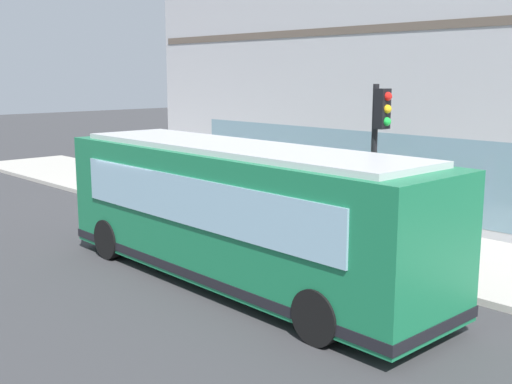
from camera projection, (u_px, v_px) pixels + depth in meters
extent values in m
plane|color=#38383A|center=(169.00, 259.00, 15.95)|extent=(120.00, 120.00, 0.00)
cube|color=#B2ADA3|center=(301.00, 225.00, 19.22)|extent=(4.53, 40.00, 0.15)
cube|color=#A8A8AD|center=(426.00, 51.00, 22.61)|extent=(8.40, 19.80, 10.72)
cube|color=brown|center=(356.00, 30.00, 19.79)|extent=(0.36, 19.40, 0.24)
cube|color=slate|center=(350.00, 167.00, 20.50)|extent=(0.12, 13.86, 2.40)
cube|color=#197247|center=(238.00, 212.00, 13.85)|extent=(2.65, 10.04, 2.70)
cube|color=silver|center=(238.00, 148.00, 13.59)|extent=(2.26, 9.03, 0.12)
cube|color=#8CB2C6|center=(119.00, 167.00, 17.38)|extent=(2.20, 0.11, 1.20)
cube|color=#8CB2C6|center=(280.00, 187.00, 14.62)|extent=(0.18, 8.20, 1.00)
cube|color=#8CB2C6|center=(191.00, 202.00, 12.93)|extent=(0.18, 8.20, 1.00)
cube|color=black|center=(238.00, 264.00, 14.06)|extent=(2.69, 10.08, 0.20)
cylinder|color=black|center=(184.00, 225.00, 17.42)|extent=(0.31, 1.00, 1.00)
cylinder|color=black|center=(109.00, 239.00, 15.90)|extent=(0.31, 1.00, 1.00)
cylinder|color=black|center=(398.00, 286.00, 12.35)|extent=(0.31, 1.00, 1.00)
cylinder|color=black|center=(318.00, 316.00, 10.82)|extent=(0.31, 1.00, 1.00)
cylinder|color=black|center=(373.00, 176.00, 14.72)|extent=(0.14, 0.14, 4.19)
cube|color=black|center=(382.00, 109.00, 14.30)|extent=(0.32, 0.24, 0.90)
sphere|color=red|center=(388.00, 96.00, 14.16)|extent=(0.20, 0.20, 0.20)
sphere|color=yellow|center=(387.00, 109.00, 14.21)|extent=(0.20, 0.20, 0.20)
sphere|color=green|center=(387.00, 122.00, 14.26)|extent=(0.20, 0.20, 0.20)
cylinder|color=yellow|center=(440.00, 250.00, 15.19)|extent=(0.24, 0.24, 0.55)
sphere|color=yellow|center=(441.00, 235.00, 15.13)|extent=(0.22, 0.22, 0.22)
cylinder|color=yellow|center=(447.00, 249.00, 15.06)|extent=(0.10, 0.12, 0.10)
cylinder|color=yellow|center=(444.00, 247.00, 15.30)|extent=(0.12, 0.10, 0.10)
cylinder|color=#3359A5|center=(339.00, 233.00, 16.13)|extent=(0.14, 0.14, 0.87)
cylinder|color=#3359A5|center=(343.00, 235.00, 15.97)|extent=(0.14, 0.14, 0.87)
cylinder|color=#8C3F8C|center=(342.00, 204.00, 15.91)|extent=(0.32, 0.32, 0.69)
sphere|color=#9E704C|center=(342.00, 185.00, 15.82)|extent=(0.24, 0.24, 0.24)
cylinder|color=#B23338|center=(309.00, 210.00, 18.81)|extent=(0.14, 0.14, 0.88)
cylinder|color=#B23338|center=(304.00, 211.00, 18.74)|extent=(0.14, 0.14, 0.88)
cylinder|color=#B23338|center=(307.00, 184.00, 18.63)|extent=(0.32, 0.32, 0.70)
sphere|color=tan|center=(307.00, 168.00, 18.55)|extent=(0.24, 0.24, 0.24)
cube|color=#197233|center=(347.00, 212.00, 18.58)|extent=(0.44, 0.40, 0.90)
cube|color=#8CB2C6|center=(352.00, 207.00, 18.40)|extent=(0.35, 0.03, 0.30)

